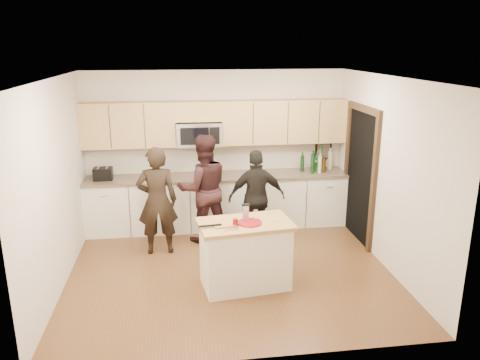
{
  "coord_description": "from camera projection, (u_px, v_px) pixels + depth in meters",
  "views": [
    {
      "loc": [
        -0.68,
        -6.05,
        3.11
      ],
      "look_at": [
        0.2,
        0.35,
        1.23
      ],
      "focal_mm": 35.0,
      "sensor_mm": 36.0,
      "label": 1
    }
  ],
  "objects": [
    {
      "name": "woman_left",
      "position": [
        157.0,
        201.0,
        7.06
      ],
      "size": [
        0.63,
        0.43,
        1.67
      ],
      "primitive_type": "imported",
      "rotation": [
        0.0,
        0.0,
        3.19
      ],
      "color": "black",
      "rests_on": "ground"
    },
    {
      "name": "woman_center",
      "position": [
        203.0,
        189.0,
        7.5
      ],
      "size": [
        0.95,
        0.79,
        1.76
      ],
      "primitive_type": "imported",
      "rotation": [
        0.0,
        0.0,
        3.3
      ],
      "color": "black",
      "rests_on": "ground"
    },
    {
      "name": "framed_picture",
      "position": [
        323.0,
        149.0,
        8.49
      ],
      "size": [
        0.3,
        0.03,
        0.38
      ],
      "color": "black",
      "rests_on": "ground"
    },
    {
      "name": "dish_towel",
      "position": [
        163.0,
        188.0,
        7.79
      ],
      "size": [
        0.34,
        0.6,
        0.48
      ],
      "color": "white",
      "rests_on": "ground"
    },
    {
      "name": "floor",
      "position": [
        230.0,
        270.0,
        6.71
      ],
      "size": [
        4.5,
        4.5,
        0.0
      ],
      "primitive_type": "plane",
      "color": "brown",
      "rests_on": "ground"
    },
    {
      "name": "doorway",
      "position": [
        360.0,
        170.0,
        7.53
      ],
      "size": [
        0.06,
        1.25,
        2.2
      ],
      "color": "black",
      "rests_on": "ground"
    },
    {
      "name": "box_grater",
      "position": [
        246.0,
        212.0,
        6.05
      ],
      "size": [
        0.1,
        0.06,
        0.22
      ],
      "color": "silver",
      "rests_on": "red_plate"
    },
    {
      "name": "orchid",
      "position": [
        319.0,
        157.0,
        8.25
      ],
      "size": [
        0.35,
        0.32,
        0.51
      ],
      "primitive_type": "imported",
      "rotation": [
        0.0,
        0.0,
        0.44
      ],
      "color": "#29672F",
      "rests_on": "back_cabinetry"
    },
    {
      "name": "island",
      "position": [
        245.0,
        254.0,
        6.16
      ],
      "size": [
        1.28,
        0.84,
        0.9
      ],
      "rotation": [
        0.0,
        0.0,
        0.12
      ],
      "color": "silver",
      "rests_on": "ground"
    },
    {
      "name": "knife",
      "position": [
        231.0,
        228.0,
        5.78
      ],
      "size": [
        0.18,
        0.04,
        0.01
      ],
      "primitive_type": "cube",
      "rotation": [
        0.0,
        0.0,
        0.12
      ],
      "color": "silver",
      "rests_on": "cutting_board"
    },
    {
      "name": "toaster",
      "position": [
        103.0,
        174.0,
        7.76
      ],
      "size": [
        0.31,
        0.22,
        0.21
      ],
      "color": "black",
      "rests_on": "back_cabinetry"
    },
    {
      "name": "drink_glass",
      "position": [
        235.0,
        222.0,
        5.9
      ],
      "size": [
        0.07,
        0.07,
        0.1
      ],
      "primitive_type": "cylinder",
      "color": "maroon",
      "rests_on": "island"
    },
    {
      "name": "upper_cabinetry",
      "position": [
        219.0,
        122.0,
        7.95
      ],
      "size": [
        4.5,
        0.33,
        0.75
      ],
      "color": "tan",
      "rests_on": "ground"
    },
    {
      "name": "cutting_board",
      "position": [
        225.0,
        225.0,
        5.91
      ],
      "size": [
        0.3,
        0.19,
        0.02
      ],
      "primitive_type": "cube",
      "rotation": [
        0.0,
        0.0,
        0.12
      ],
      "color": "#B4854B",
      "rests_on": "island"
    },
    {
      "name": "back_cabinetry",
      "position": [
        219.0,
        201.0,
        8.19
      ],
      "size": [
        4.5,
        0.66,
        0.94
      ],
      "color": "silver",
      "rests_on": "ground"
    },
    {
      "name": "microwave",
      "position": [
        199.0,
        134.0,
        7.92
      ],
      "size": [
        0.76,
        0.41,
        0.4
      ],
      "color": "silver",
      "rests_on": "ground"
    },
    {
      "name": "room_shell",
      "position": [
        229.0,
        152.0,
        6.23
      ],
      "size": [
        4.52,
        4.02,
        2.71
      ],
      "color": "beige",
      "rests_on": "ground"
    },
    {
      "name": "red_plate",
      "position": [
        250.0,
        223.0,
        6.0
      ],
      "size": [
        0.32,
        0.32,
        0.02
      ],
      "primitive_type": "cylinder",
      "color": "maroon",
      "rests_on": "island"
    },
    {
      "name": "bottle_cluster",
      "position": [
        318.0,
        161.0,
        8.26
      ],
      "size": [
        0.61,
        0.29,
        0.41
      ],
      "color": "black",
      "rests_on": "back_cabinetry"
    },
    {
      "name": "woman_right",
      "position": [
        257.0,
        197.0,
        7.42
      ],
      "size": [
        0.91,
        0.38,
        1.54
      ],
      "primitive_type": "imported",
      "rotation": [
        0.0,
        0.0,
        3.15
      ],
      "color": "black",
      "rests_on": "ground"
    },
    {
      "name": "tongs",
      "position": [
        210.0,
        226.0,
        5.85
      ],
      "size": [
        0.29,
        0.07,
        0.02
      ],
      "primitive_type": "cube",
      "rotation": [
        0.0,
        0.0,
        0.12
      ],
      "color": "black",
      "rests_on": "cutting_board"
    }
  ]
}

